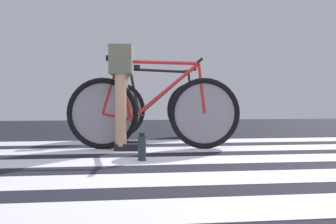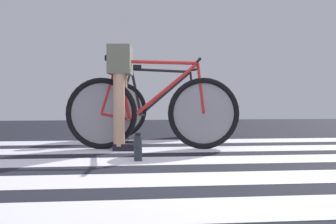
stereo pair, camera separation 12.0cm
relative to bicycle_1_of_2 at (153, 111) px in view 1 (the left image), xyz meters
The scene contains 6 objects.
ground 1.45m from the bicycle_1_of_2, 84.65° to the right, with size 18.00×14.00×0.02m.
crosswalk_markings 1.64m from the bicycle_1_of_2, 84.63° to the right, with size 5.45×4.99×0.00m.
bicycle_1_of_2 is the anchor object (origin of this frame).
cyclist_1_of_2 0.42m from the bicycle_1_of_2, behind, with size 0.35×0.43×1.03m.
bicycle_2_of_2 1.29m from the bicycle_1_of_2, 82.90° to the left, with size 1.71×0.56×0.93m.
water_bottle 0.85m from the bicycle_1_of_2, 102.25° to the right, with size 0.07×0.07×0.23m.
Camera 1 is at (-0.55, -2.84, 0.54)m, focal length 45.51 mm.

